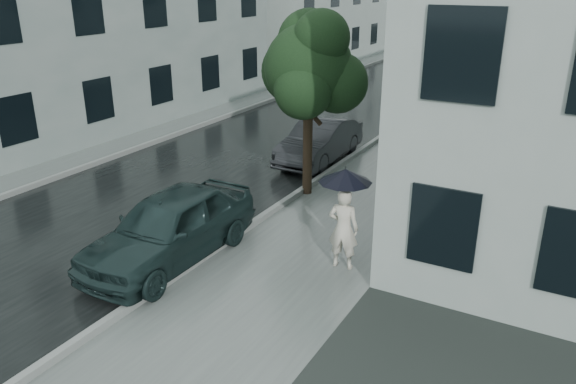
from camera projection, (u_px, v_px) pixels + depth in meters
The scene contains 14 objects.
ground at pixel (244, 296), 10.81m from camera, with size 120.00×120.00×0.00m, color black.
sidewalk at pixel (430, 144), 20.47m from camera, with size 3.50×60.00×0.01m, color slate.
kerb_near at pixel (383, 136), 21.27m from camera, with size 0.15×60.00×0.15m, color slate.
asphalt_road at pixel (301, 126), 22.88m from camera, with size 6.85×60.00×0.00m, color black.
kerb_far at pixel (230, 115), 24.44m from camera, with size 0.15×60.00×0.15m, color slate.
sidewalk_far at pixel (213, 114), 24.88m from camera, with size 1.70×60.00×0.01m, color #4C5451.
building_far_a at pixel (57, 3), 21.84m from camera, with size 7.02×20.00×9.50m.
building_far_b at pixel (312, 1), 40.03m from camera, with size 7.02×18.00×8.00m.
pedestrian at pixel (343, 229), 11.58m from camera, with size 0.64×0.42×1.76m, color beige.
umbrella at pixel (345, 176), 11.19m from camera, with size 1.22×1.22×1.29m.
street_tree at pixel (310, 66), 14.71m from camera, with size 3.05×2.77×5.02m.
lamp_post at pixel (419, 58), 21.09m from camera, with size 0.85×0.32×4.97m.
car_near at pixel (170, 227), 11.96m from camera, with size 1.80×4.47×1.52m, color #182929.
car_far at pixel (320, 141), 18.44m from camera, with size 1.44×4.12×1.36m, color #27292C.
Camera 1 is at (5.29, -7.75, 5.79)m, focal length 35.00 mm.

